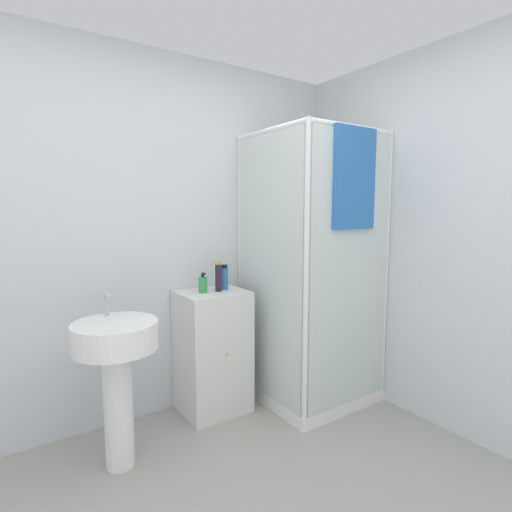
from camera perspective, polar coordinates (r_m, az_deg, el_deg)
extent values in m
cube|color=silver|center=(2.79, -18.30, 2.34)|extent=(6.40, 0.06, 2.50)
cube|color=white|center=(3.34, 7.54, -18.17)|extent=(0.81, 0.81, 0.09)
cylinder|color=white|center=(3.60, 8.27, -0.49)|extent=(0.04, 0.04, 1.99)
cylinder|color=white|center=(3.13, -2.21, -1.51)|extent=(0.04, 0.04, 1.99)
cylinder|color=white|center=(3.08, 18.02, -1.99)|extent=(0.04, 0.04, 1.99)
cylinder|color=white|center=(2.52, 7.17, -3.61)|extent=(0.04, 0.04, 1.99)
cylinder|color=white|center=(2.80, 13.72, 17.45)|extent=(0.77, 0.04, 0.04)
cylinder|color=white|center=(3.36, 3.52, 15.81)|extent=(0.77, 0.04, 0.04)
cylinder|color=white|center=(2.83, 2.06, 17.53)|extent=(0.04, 0.77, 0.04)
cylinder|color=white|center=(3.34, 13.23, 15.71)|extent=(0.04, 0.77, 0.04)
cube|color=silver|center=(2.77, 13.34, -2.21)|extent=(0.74, 0.01, 1.87)
cube|color=silver|center=(2.80, 1.78, -1.93)|extent=(0.01, 0.74, 1.87)
cylinder|color=#B7BABF|center=(3.45, 6.67, -3.44)|extent=(0.02, 0.02, 1.50)
cylinder|color=#B7BABF|center=(3.37, 7.41, 9.41)|extent=(0.07, 0.07, 0.04)
cube|color=#2D6BB7|center=(2.73, 13.91, 10.73)|extent=(0.37, 0.03, 0.66)
cube|color=silver|center=(2.94, -6.20, -13.38)|extent=(0.46, 0.39, 0.87)
sphere|color=gold|center=(2.76, -4.13, -13.80)|extent=(0.02, 0.02, 0.02)
cylinder|color=white|center=(2.51, -19.05, -19.83)|extent=(0.16, 0.16, 0.69)
cylinder|color=white|center=(2.35, -19.46, -10.68)|extent=(0.46, 0.46, 0.15)
cylinder|color=#B7BABF|center=(2.47, -20.56, -6.54)|extent=(0.02, 0.02, 0.13)
cube|color=#B7BABF|center=(2.42, -20.41, -5.44)|extent=(0.02, 0.07, 0.02)
cylinder|color=green|center=(2.78, -7.60, -4.10)|extent=(0.06, 0.06, 0.11)
cylinder|color=black|center=(2.77, -7.62, -2.78)|extent=(0.02, 0.02, 0.02)
cube|color=black|center=(2.75, -7.48, -2.50)|extent=(0.02, 0.03, 0.01)
cylinder|color=#281E33|center=(2.80, -5.41, -3.13)|extent=(0.04, 0.04, 0.19)
cylinder|color=gold|center=(2.79, -5.43, -0.97)|extent=(0.04, 0.04, 0.02)
cylinder|color=#2D66A3|center=(2.86, -4.50, -3.27)|extent=(0.05, 0.05, 0.16)
cylinder|color=black|center=(2.85, -4.52, -1.49)|extent=(0.04, 0.04, 0.02)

